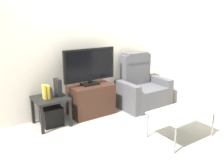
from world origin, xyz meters
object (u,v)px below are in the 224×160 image
tv_stand (91,100)px  book_leftmost (44,92)px  side_table (51,102)px  book_rightmost (50,93)px  game_console (58,87)px  recliner_armchair (141,88)px  television (90,66)px  book_middle (48,92)px  coffee_table (181,114)px  cell_phone (186,110)px  subwoofer_box (52,116)px

tv_stand → book_leftmost: bearing=-177.1°
tv_stand → side_table: 0.79m
book_rightmost → game_console: (0.15, 0.03, 0.06)m
recliner_armchair → side_table: size_ratio=2.00×
television → side_table: television is taller
book_middle → side_table: bearing=24.6°
television → book_rightmost: bearing=-175.4°
coffee_table → cell_phone: 0.11m
tv_stand → side_table: tv_stand is taller
book_leftmost → game_console: game_console is taller
book_leftmost → cell_phone: bearing=-42.2°
television → subwoofer_box: bearing=-176.8°
television → cell_phone: bearing=-63.6°
tv_stand → book_leftmost: 0.94m
side_table → book_leftmost: bearing=-168.7°
coffee_table → recliner_armchair: bearing=73.8°
television → coffee_table: bearing=-66.5°
side_table → cell_phone: 2.18m
book_middle → book_rightmost: (0.04, 0.00, -0.02)m
television → cell_phone: television is taller
book_rightmost → subwoofer_box: bearing=81.5°
book_middle → cell_phone: bearing=-43.1°
tv_stand → subwoofer_box: bearing=-178.2°
side_table → book_leftmost: book_leftmost is taller
tv_stand → cell_phone: bearing=-63.3°
coffee_table → tv_stand: bearing=113.8°
book_middle → recliner_armchair: bearing=-4.3°
side_table → book_middle: book_middle is taller
tv_stand → recliner_armchair: recliner_armchair is taller
cell_phone → book_middle: bearing=145.8°
cell_phone → television: bearing=125.4°
book_middle → coffee_table: 2.13m
game_console → book_middle: bearing=-171.0°
book_leftmost → book_rightmost: size_ratio=1.31×
cell_phone → book_leftmost: bearing=146.8°
book_leftmost → cell_phone: 2.25m
subwoofer_box → cell_phone: bearing=-44.3°
subwoofer_box → book_rightmost: bearing=-98.5°
side_table → subwoofer_box: size_ratio=1.68×
side_table → book_leftmost: 0.22m
recliner_armchair → cell_phone: bearing=-92.1°
subwoofer_box → book_middle: size_ratio=1.47×
recliner_armchair → television: bearing=179.1°
side_table → book_leftmost: size_ratio=2.29×
television → coffee_table: (0.68, -1.56, -0.54)m
television → book_leftmost: (-0.88, -0.06, -0.32)m
book_middle → book_rightmost: size_ratio=1.21×
subwoofer_box → game_console: 0.50m
side_table → cell_phone: (1.56, -1.53, 0.00)m
television → subwoofer_box: 1.10m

